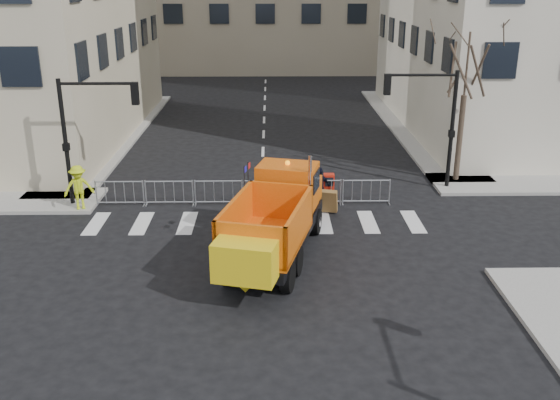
{
  "coord_description": "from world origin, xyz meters",
  "views": [
    {
      "loc": [
        0.41,
        -17.48,
        9.31
      ],
      "look_at": [
        0.73,
        2.5,
        2.04
      ],
      "focal_mm": 40.0,
      "sensor_mm": 36.0,
      "label": 1
    }
  ],
  "objects_px": {
    "worker": "(79,187)",
    "newspaper_box": "(329,186)",
    "cop_a": "(291,194)",
    "cop_b": "(288,190)",
    "plow_truck": "(275,218)",
    "cop_c": "(319,188)"
  },
  "relations": [
    {
      "from": "cop_a",
      "to": "cop_b",
      "type": "bearing_deg",
      "value": -105.58
    },
    {
      "from": "cop_a",
      "to": "worker",
      "type": "distance_m",
      "value": 8.72
    },
    {
      "from": "plow_truck",
      "to": "worker",
      "type": "relative_size",
      "value": 4.95
    },
    {
      "from": "newspaper_box",
      "to": "cop_a",
      "type": "bearing_deg",
      "value": -134.28
    },
    {
      "from": "cop_a",
      "to": "worker",
      "type": "bearing_deg",
      "value": -28.45
    },
    {
      "from": "plow_truck",
      "to": "cop_b",
      "type": "height_order",
      "value": "plow_truck"
    },
    {
      "from": "worker",
      "to": "newspaper_box",
      "type": "xyz_separation_m",
      "value": [
        10.37,
        1.07,
        -0.38
      ]
    },
    {
      "from": "plow_truck",
      "to": "newspaper_box",
      "type": "xyz_separation_m",
      "value": [
        2.37,
        5.76,
        -0.83
      ]
    },
    {
      "from": "cop_a",
      "to": "newspaper_box",
      "type": "bearing_deg",
      "value": -159.12
    },
    {
      "from": "plow_truck",
      "to": "worker",
      "type": "height_order",
      "value": "plow_truck"
    },
    {
      "from": "cop_c",
      "to": "newspaper_box",
      "type": "xyz_separation_m",
      "value": [
        0.47,
        0.87,
        -0.22
      ]
    },
    {
      "from": "newspaper_box",
      "to": "cop_b",
      "type": "bearing_deg",
      "value": -153.66
    },
    {
      "from": "cop_c",
      "to": "newspaper_box",
      "type": "height_order",
      "value": "cop_c"
    },
    {
      "from": "cop_a",
      "to": "newspaper_box",
      "type": "xyz_separation_m",
      "value": [
        1.67,
        1.69,
        -0.27
      ]
    },
    {
      "from": "cop_a",
      "to": "cop_b",
      "type": "xyz_separation_m",
      "value": [
        -0.13,
        0.81,
        -0.13
      ]
    },
    {
      "from": "cop_b",
      "to": "newspaper_box",
      "type": "relative_size",
      "value": 1.52
    },
    {
      "from": "newspaper_box",
      "to": "cop_c",
      "type": "bearing_deg",
      "value": -118.04
    },
    {
      "from": "cop_c",
      "to": "worker",
      "type": "relative_size",
      "value": 0.99
    },
    {
      "from": "plow_truck",
      "to": "cop_a",
      "type": "xyz_separation_m",
      "value": [
        0.7,
        4.07,
        -0.56
      ]
    },
    {
      "from": "cop_a",
      "to": "cop_c",
      "type": "xyz_separation_m",
      "value": [
        1.2,
        0.81,
        -0.05
      ]
    },
    {
      "from": "cop_c",
      "to": "newspaper_box",
      "type": "bearing_deg",
      "value": -157.11
    },
    {
      "from": "cop_a",
      "to": "cop_b",
      "type": "height_order",
      "value": "cop_a"
    }
  ]
}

